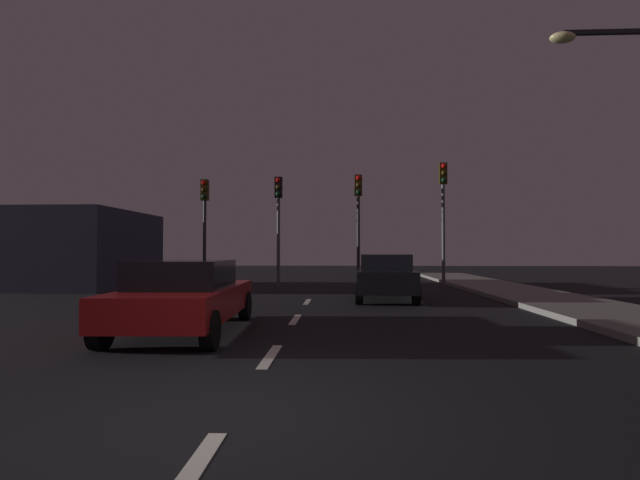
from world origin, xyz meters
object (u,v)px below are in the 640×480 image
car_stopped_ahead (385,276)px  traffic_signal_far_left (205,212)px  traffic_signal_far_right (443,201)px  traffic_signal_center_left (278,210)px  street_lamp_right (630,141)px  traffic_signal_center_right (358,209)px  car_adjacent_lane (185,295)px

car_stopped_ahead → traffic_signal_far_left: bearing=148.4°
traffic_signal_far_right → traffic_signal_center_left: bearing=-180.0°
traffic_signal_center_left → traffic_signal_far_right: bearing=0.0°
traffic_signal_far_right → street_lamp_right: bearing=-77.7°
traffic_signal_far_left → traffic_signal_center_right: traffic_signal_center_right is taller
car_adjacent_lane → traffic_signal_center_left: bearing=88.3°
traffic_signal_center_left → car_adjacent_lane: 11.33m
car_adjacent_lane → street_lamp_right: bearing=9.5°
traffic_signal_far_right → car_stopped_ahead: traffic_signal_far_right is taller
traffic_signal_far_right → traffic_signal_center_right: bearing=-180.0°
traffic_signal_center_right → traffic_signal_far_left: bearing=-180.0°
traffic_signal_center_left → street_lamp_right: bearing=-46.1°
car_adjacent_lane → car_stopped_ahead: bearing=55.4°
traffic_signal_center_left → street_lamp_right: street_lamp_right is taller
traffic_signal_center_left → car_adjacent_lane: (-0.33, -11.02, -2.63)m
car_stopped_ahead → car_adjacent_lane: (-4.47, -6.49, -0.04)m
traffic_signal_far_right → traffic_signal_far_left: bearing=-180.0°
traffic_signal_center_right → traffic_signal_far_right: (3.59, 0.00, 0.31)m
traffic_signal_far_right → street_lamp_right: size_ratio=0.81×
traffic_signal_far_right → car_stopped_ahead: 6.12m
traffic_signal_center_right → traffic_signal_far_right: 3.60m
traffic_signal_center_right → car_stopped_ahead: 5.29m
street_lamp_right → traffic_signal_center_right: bearing=120.9°
car_stopped_ahead → car_adjacent_lane: size_ratio=0.99×
traffic_signal_far_right → car_stopped_ahead: bearing=-122.3°
traffic_signal_far_left → street_lamp_right: 15.51m
traffic_signal_center_right → car_adjacent_lane: bearing=-108.8°
car_adjacent_lane → street_lamp_right: street_lamp_right is taller
car_stopped_ahead → street_lamp_right: street_lamp_right is taller
traffic_signal_far_right → car_stopped_ahead: size_ratio=1.18×
traffic_signal_center_left → street_lamp_right: size_ratio=0.73×
traffic_signal_far_left → car_adjacent_lane: size_ratio=1.02×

